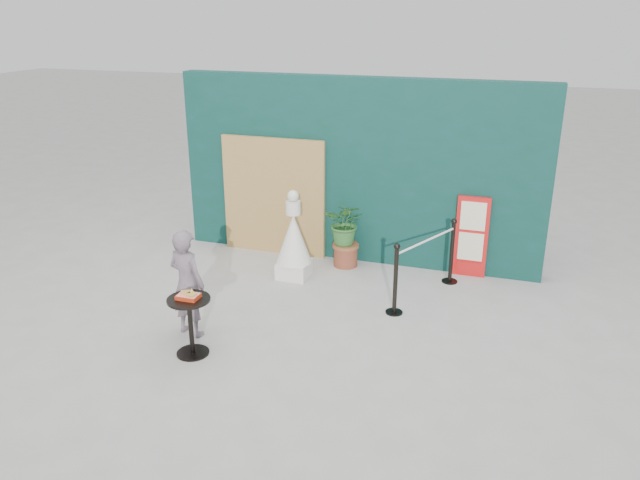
# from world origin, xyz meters

# --- Properties ---
(ground) EXTENTS (60.00, 60.00, 0.00)m
(ground) POSITION_xyz_m (0.00, 0.00, 0.00)
(ground) COLOR #ADAAA5
(ground) RESTS_ON ground
(back_wall) EXTENTS (6.00, 0.30, 3.00)m
(back_wall) POSITION_xyz_m (0.00, 3.15, 1.50)
(back_wall) COLOR #0B3228
(back_wall) RESTS_ON ground
(bamboo_fence) EXTENTS (1.80, 0.08, 2.00)m
(bamboo_fence) POSITION_xyz_m (-1.40, 2.94, 1.00)
(bamboo_fence) COLOR tan
(bamboo_fence) RESTS_ON ground
(woman) EXTENTS (0.59, 0.45, 1.43)m
(woman) POSITION_xyz_m (-1.35, -0.09, 0.71)
(woman) COLOR slate
(woman) RESTS_ON ground
(menu_board) EXTENTS (0.50, 0.07, 1.30)m
(menu_board) POSITION_xyz_m (1.90, 2.95, 0.65)
(menu_board) COLOR red
(menu_board) RESTS_ON ground
(statue) EXTENTS (0.55, 0.55, 1.42)m
(statue) POSITION_xyz_m (-0.71, 2.04, 0.58)
(statue) COLOR silver
(statue) RESTS_ON ground
(cafe_table) EXTENTS (0.52, 0.52, 0.75)m
(cafe_table) POSITION_xyz_m (-1.07, -0.54, 0.50)
(cafe_table) COLOR black
(cafe_table) RESTS_ON ground
(food_basket) EXTENTS (0.26, 0.19, 0.11)m
(food_basket) POSITION_xyz_m (-1.07, -0.54, 0.79)
(food_basket) COLOR #B32E13
(food_basket) RESTS_ON cafe_table
(planter) EXTENTS (0.64, 0.56, 1.09)m
(planter) POSITION_xyz_m (-0.06, 2.73, 0.63)
(planter) COLOR brown
(planter) RESTS_ON ground
(stanchion_barrier) EXTENTS (0.84, 1.54, 1.03)m
(stanchion_barrier) POSITION_xyz_m (1.35, 1.96, 0.49)
(stanchion_barrier) COLOR black
(stanchion_barrier) RESTS_ON ground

